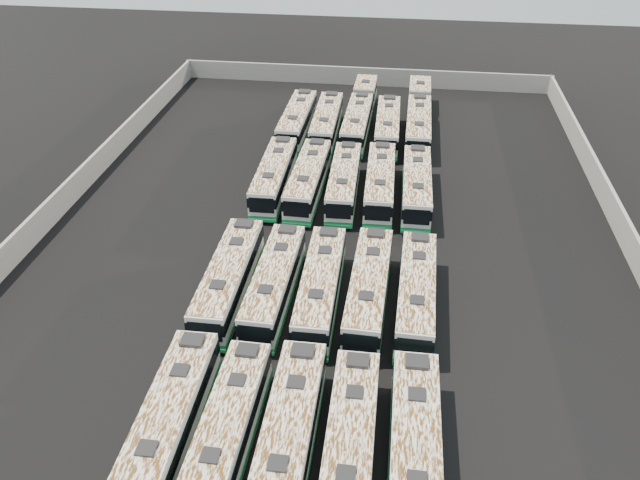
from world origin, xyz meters
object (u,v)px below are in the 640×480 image
Objects in this scene: bus_front_left at (227,433)px; bus_midfront_left at (274,283)px; bus_back_left at (326,123)px; bus_front_center at (288,439)px; bus_midback_far_left at (274,176)px; bus_midfront_right at (369,289)px; bus_midback_center at (344,182)px; bus_midfront_center at (320,287)px; bus_midback_right at (380,183)px; bus_midfront_far_left at (229,279)px; bus_midback_left at (308,180)px; bus_back_right at (388,127)px; bus_front_far_left at (168,426)px; bus_front_right at (350,449)px; bus_midback_far_right at (417,187)px; bus_midfront_far_right at (416,293)px; bus_front_far_right at (415,453)px; bus_back_far_right at (419,116)px; bus_back_far_left at (297,121)px; bus_back_center at (360,113)px.

bus_midfront_left is at bearing 91.01° from bus_front_left.
bus_back_left reaches higher than bus_midfront_left.
bus_back_left is (-3.12, 39.45, -0.03)m from bus_front_center.
bus_back_left is at bearing 75.33° from bus_midback_far_left.
bus_midback_center is at bearing 103.57° from bus_midfront_right.
bus_midfront_center is 1.00× the size of bus_midback_right.
bus_midback_left is at bearing 77.78° from bus_midfront_far_left.
bus_midfront_right is 1.01× the size of bus_back_right.
bus_front_right is at bearing -1.58° from bus_front_far_left.
bus_midback_far_left is at bearing 89.36° from bus_midfront_far_left.
bus_front_center is 3.04m from bus_front_right.
bus_midback_far_right is (3.07, -0.19, -0.00)m from bus_midback_right.
bus_midfront_far_right is at bearing -90.05° from bus_midback_far_right.
bus_front_left is at bearing 179.61° from bus_front_far_right.
bus_midback_right is 0.63× the size of bus_back_far_right.
bus_back_far_left is 0.64× the size of bus_back_far_right.
bus_midfront_far_right is 14.53m from bus_midback_far_right.
bus_midback_center is (-3.09, 27.16, -0.03)m from bus_front_right.
bus_back_far_left is (-3.06, 39.49, 0.07)m from bus_front_left.
bus_back_far_right is at bearing 85.53° from bus_midfront_right.
bus_midback_right is 1.01× the size of bus_midback_far_right.
bus_front_left is at bearing -97.70° from bus_midback_center.
bus_back_right is (-2.98, 12.35, -0.01)m from bus_midback_far_right.
bus_back_far_left is (-3.05, 12.50, 0.01)m from bus_midback_left.
bus_back_right reaches higher than bus_front_left.
bus_back_far_left is at bearing 101.95° from bus_midfront_center.
bus_midback_far_left is 1.02× the size of bus_midback_center.
bus_midfront_center is 27.36m from bus_back_left.
bus_midback_left is at bearing -178.96° from bus_midback_right.
bus_front_far_left is 1.00× the size of bus_front_far_right.
bus_midback_left reaches higher than bus_back_center.
bus_back_center is at bearing 27.14° from bus_back_far_left.
bus_back_far_right is at bearing 50.48° from bus_midback_far_left.
bus_back_left is 1.01× the size of bus_back_right.
bus_midfront_far_left is 15.95m from bus_midback_center.
bus_back_left is (0.03, 27.13, 0.03)m from bus_midfront_left.
bus_midfront_right is 27.67m from bus_back_left.
bus_midback_far_right is at bearing -1.66° from bus_midback_far_left.
bus_front_far_left is 1.04× the size of bus_midback_center.
bus_front_far_left is 17.51m from bus_midfront_far_right.
bus_front_far_left is 12.33m from bus_midfront_far_left.
bus_front_far_left is 1.02× the size of bus_midfront_right.
bus_front_center is 1.04× the size of bus_midfront_left.
bus_midfront_right is at bearing 89.38° from bus_front_right.
bus_front_right is 1.01× the size of bus_back_right.
bus_back_left is (3.04, -0.03, -0.03)m from bus_back_far_left.
bus_back_far_right is at bearing 85.33° from bus_front_right.
bus_midfront_far_left reaches higher than bus_back_center.
bus_midback_far_right is at bearing 77.18° from bus_front_center.
bus_midback_left is at bearing 82.86° from bus_front_far_left.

